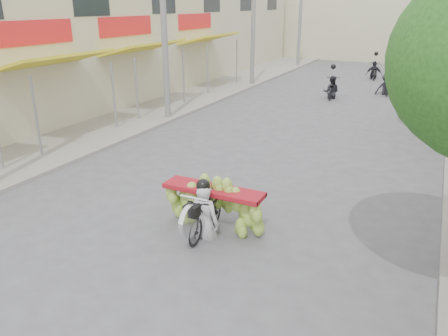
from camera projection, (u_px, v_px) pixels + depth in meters
sidewalk_left at (174, 101)px, 21.29m from camera, size 4.00×60.00×0.12m
shophouse_row_left at (74, 36)px, 21.45m from camera, size 9.77×40.00×6.00m
far_building at (391, 16)px, 36.52m from camera, size 20.00×6.00×7.00m
utility_pole_mid at (164, 17)px, 16.71m from camera, size 0.60×0.24×8.00m
utility_pole_far at (253, 13)px, 24.27m from camera, size 0.60×0.24×8.00m
utility_pole_back at (301, 11)px, 31.83m from camera, size 0.60×0.24×8.00m
banana_motorbike at (208, 201)px, 8.94m from camera, size 2.20×1.79×2.15m
bg_motorbike_a at (332, 84)px, 21.93m from camera, size 0.88×1.83×1.95m
bg_motorbike_b at (387, 79)px, 22.72m from camera, size 1.16×1.98×1.95m
bg_motorbike_c at (375, 67)px, 27.53m from camera, size 1.04×1.86×1.95m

